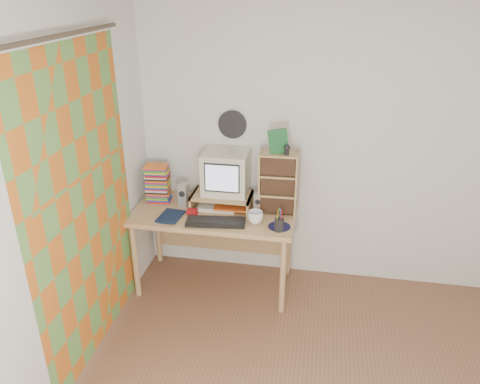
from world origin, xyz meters
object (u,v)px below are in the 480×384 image
at_px(desk, 216,222).
at_px(diary, 161,214).
at_px(cd_rack, 278,183).
at_px(dvd_stack, 158,186).
at_px(mug, 255,217).
at_px(keyboard, 216,222).
at_px(crt_monitor, 225,173).

xyz_separation_m(desk, diary, (-0.42, -0.23, 0.16)).
relative_size(cd_rack, diary, 2.42).
xyz_separation_m(desk, dvd_stack, (-0.53, 0.06, 0.28)).
height_order(desk, mug, mug).
xyz_separation_m(desk, mug, (0.38, -0.20, 0.19)).
distance_m(mug, diary, 0.81).
bearing_deg(desk, keyboard, -76.31).
bearing_deg(dvd_stack, mug, -21.01).
relative_size(keyboard, diary, 2.18).
bearing_deg(dvd_stack, crt_monitor, -2.36).
xyz_separation_m(keyboard, cd_rack, (0.47, 0.31, 0.25)).
bearing_deg(keyboard, mug, 6.81).
height_order(desk, crt_monitor, crt_monitor).
bearing_deg(crt_monitor, dvd_stack, -177.46).
xyz_separation_m(keyboard, diary, (-0.49, 0.05, 0.01)).
height_order(crt_monitor, dvd_stack, crt_monitor).
bearing_deg(dvd_stack, diary, -73.61).
distance_m(desk, diary, 0.51).
relative_size(crt_monitor, mug, 2.97).
height_order(keyboard, diary, diary).
relative_size(dvd_stack, mug, 2.16).
relative_size(keyboard, cd_rack, 0.90).
distance_m(dvd_stack, mug, 0.96).
bearing_deg(dvd_stack, keyboard, -34.30).
height_order(crt_monitor, diary, crt_monitor).
relative_size(keyboard, mug, 3.71).
bearing_deg(mug, crt_monitor, 136.60).
relative_size(desk, dvd_stack, 4.97).
bearing_deg(keyboard, crt_monitor, 82.26).
relative_size(dvd_stack, diary, 1.27).
bearing_deg(desk, diary, -151.45).
relative_size(desk, cd_rack, 2.61).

